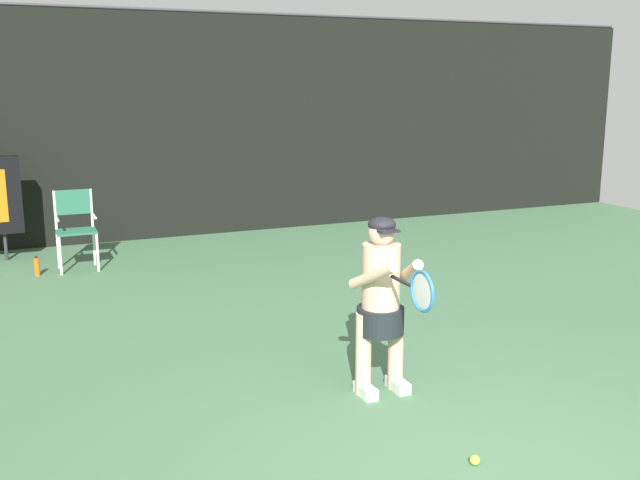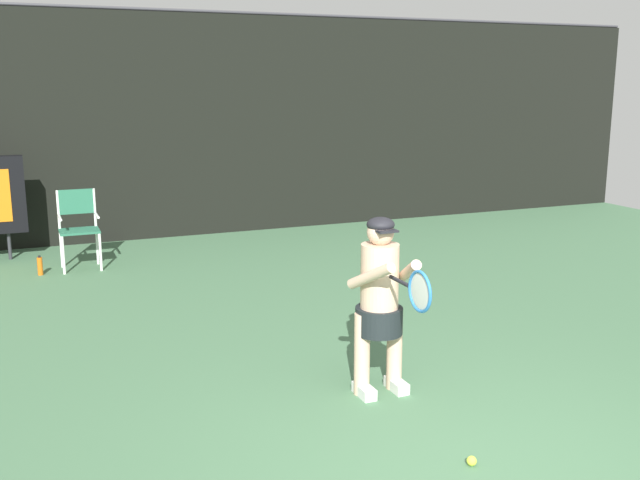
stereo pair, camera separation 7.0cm
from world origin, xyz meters
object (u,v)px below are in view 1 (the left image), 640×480
(tennis_racket, at_px, (421,290))
(tennis_ball_spare, at_px, (475,460))
(water_bottle, at_px, (37,267))
(umpire_chair, at_px, (75,225))
(tennis_player, at_px, (381,299))
(tennis_ball_loose, at_px, (364,327))

(tennis_racket, distance_m, tennis_ball_spare, 1.21)
(water_bottle, bearing_deg, tennis_ball_spare, -68.93)
(umpire_chair, xyz_separation_m, tennis_player, (1.91, -5.28, 0.18))
(umpire_chair, xyz_separation_m, water_bottle, (-0.54, -0.19, -0.50))
(tennis_player, bearing_deg, umpire_chair, 109.86)
(tennis_racket, bearing_deg, umpire_chair, 107.44)
(tennis_racket, relative_size, tennis_ball_spare, 8.85)
(tennis_player, distance_m, tennis_ball_loose, 1.72)
(umpire_chair, distance_m, tennis_racket, 6.25)
(umpire_chair, height_order, tennis_racket, tennis_racket)
(umpire_chair, height_order, tennis_ball_spare, umpire_chair)
(tennis_ball_spare, bearing_deg, tennis_player, 91.09)
(umpire_chair, relative_size, tennis_ball_spare, 15.88)
(water_bottle, relative_size, tennis_player, 0.18)
(tennis_racket, relative_size, tennis_ball_loose, 8.85)
(water_bottle, height_order, tennis_racket, tennis_racket)
(tennis_ball_loose, bearing_deg, umpire_chair, 122.75)
(tennis_player, relative_size, tennis_ball_spare, 21.66)
(tennis_player, height_order, tennis_ball_loose, tennis_player)
(tennis_player, xyz_separation_m, tennis_racket, (-0.04, -0.66, 0.25))
(tennis_player, xyz_separation_m, tennis_ball_spare, (0.03, -1.32, -0.77))
(umpire_chair, height_order, tennis_ball_loose, umpire_chair)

